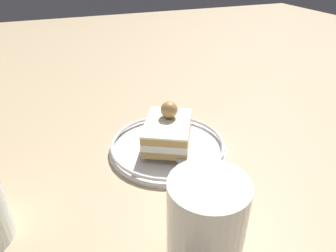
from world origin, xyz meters
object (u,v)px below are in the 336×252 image
dessert_plate (168,146)px  fork (195,166)px  cake_slice (168,129)px  drink_glass_far (206,226)px

dessert_plate → fork: (-0.08, -0.01, 0.01)m
dessert_plate → cake_slice: size_ratio=1.59×
dessert_plate → cake_slice: 0.03m
dessert_plate → fork: bearing=-171.5°
dessert_plate → fork: fork is taller
dessert_plate → fork: 0.08m
dessert_plate → drink_glass_far: drink_glass_far is taller
cake_slice → fork: size_ratio=1.10×
cake_slice → drink_glass_far: 0.21m
dessert_plate → cake_slice: bearing=-29.4°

